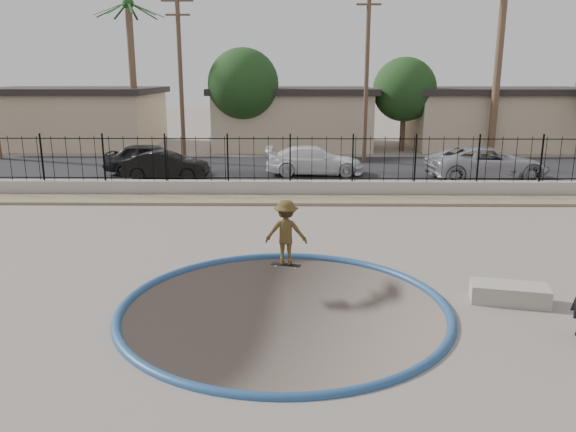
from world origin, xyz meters
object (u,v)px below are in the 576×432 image
(car_a, at_px, (151,159))
(car_b, at_px, (166,165))
(skater, at_px, (286,236))
(car_d, at_px, (487,163))
(concrete_ledge, at_px, (509,293))
(car_c, at_px, (315,161))
(skateboard, at_px, (286,265))

(car_a, relative_size, car_b, 1.13)
(skater, height_order, car_d, skater)
(concrete_ledge, relative_size, car_c, 0.34)
(car_a, bearing_deg, car_c, -85.81)
(skater, relative_size, car_b, 0.42)
(car_d, bearing_deg, car_a, 79.77)
(car_b, bearing_deg, concrete_ledge, -142.12)
(car_a, height_order, car_b, car_a)
(skater, xyz_separation_m, car_c, (1.15, 13.40, -0.11))
(skater, relative_size, concrete_ledge, 1.03)
(car_c, bearing_deg, car_d, -98.84)
(skater, height_order, car_a, skater)
(car_b, bearing_deg, skater, -153.19)
(skater, bearing_deg, skateboard, 94.75)
(car_b, bearing_deg, skateboard, -153.19)
(car_c, height_order, car_d, car_d)
(skater, height_order, car_c, skater)
(skater, xyz_separation_m, car_b, (-5.79, 12.10, -0.15))
(concrete_ledge, relative_size, car_a, 0.36)
(car_c, relative_size, car_d, 0.86)
(car_b, distance_m, car_c, 7.05)
(car_c, bearing_deg, car_a, 89.89)
(car_a, bearing_deg, car_b, -137.34)
(concrete_ledge, bearing_deg, car_d, 73.71)
(concrete_ledge, xyz_separation_m, car_c, (-3.72, 15.62, 0.52))
(concrete_ledge, xyz_separation_m, car_a, (-11.68, 15.62, 0.59))
(car_b, height_order, car_d, car_d)
(skateboard, bearing_deg, car_b, 130.75)
(skater, bearing_deg, car_c, -90.58)
(concrete_ledge, bearing_deg, car_c, 103.38)
(skateboard, distance_m, car_b, 13.43)
(skateboard, relative_size, car_c, 0.17)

